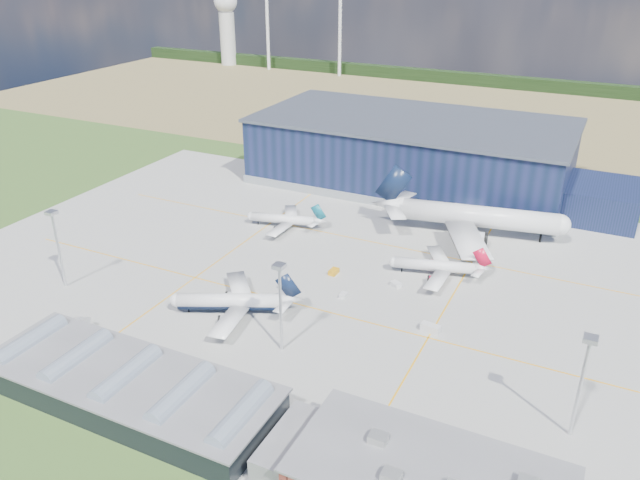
{
  "coord_description": "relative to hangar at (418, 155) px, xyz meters",
  "views": [
    {
      "loc": [
        72.18,
        -136.74,
        87.34
      ],
      "look_at": [
        -1.45,
        14.3,
        7.72
      ],
      "focal_mm": 35.0,
      "sensor_mm": 36.0,
      "label": 1
    }
  ],
  "objects": [
    {
      "name": "airliner_navy",
      "position": [
        -12.98,
        -116.3,
        -5.9
      ],
      "size": [
        46.26,
        45.89,
        11.44
      ],
      "primitive_type": null,
      "rotation": [
        0.0,
        0.0,
        3.58
      ],
      "color": "white",
      "rests_on": "ground"
    },
    {
      "name": "ground",
      "position": [
        -2.81,
        -94.8,
        -11.62
      ],
      "size": [
        600.0,
        600.0,
        0.0
      ],
      "primitive_type": "plane",
      "color": "#314D1D",
      "rests_on": "ground"
    },
    {
      "name": "farmland",
      "position": [
        -2.81,
        125.2,
        -11.62
      ],
      "size": [
        600.0,
        220.0,
        0.01
      ],
      "primitive_type": "cube",
      "color": "olive",
      "rests_on": "ground"
    },
    {
      "name": "car_b",
      "position": [
        -0.94,
        -140.04,
        -10.94
      ],
      "size": [
        4.14,
        1.6,
        1.35
      ],
      "primitive_type": "imported",
      "rotation": [
        0.0,
        0.0,
        1.61
      ],
      "color": "#99999E",
      "rests_on": "ground"
    },
    {
      "name": "apron",
      "position": [
        -2.81,
        -84.8,
        -11.59
      ],
      "size": [
        220.0,
        160.0,
        0.08
      ],
      "color": "#9C9C97",
      "rests_on": "ground"
    },
    {
      "name": "airliner_red",
      "position": [
        29.05,
        -72.8,
        -6.74
      ],
      "size": [
        36.42,
        35.96,
        9.74
      ],
      "primitive_type": null,
      "rotation": [
        0.0,
        0.0,
        3.4
      ],
      "color": "white",
      "rests_on": "ground"
    },
    {
      "name": "light_mast_east",
      "position": [
        72.19,
        -124.8,
        3.82
      ],
      "size": [
        2.6,
        2.6,
        23.0
      ],
      "color": "silver",
      "rests_on": "ground"
    },
    {
      "name": "gse_van_a",
      "position": [
        36.82,
        -101.93,
        -10.57
      ],
      "size": [
        5.05,
        2.76,
        2.09
      ],
      "primitive_type": "cube",
      "rotation": [
        0.0,
        0.0,
        1.43
      ],
      "color": "silver",
      "rests_on": "ground"
    },
    {
      "name": "airliner_regional",
      "position": [
        -27.35,
        -62.06,
        -6.99
      ],
      "size": [
        34.17,
        33.72,
        9.25
      ],
      "primitive_type": null,
      "rotation": [
        0.0,
        0.0,
        3.38
      ],
      "color": "white",
      "rests_on": "ground"
    },
    {
      "name": "car_a",
      "position": [
        6.68,
        -142.8,
        -11.05
      ],
      "size": [
        3.56,
        2.2,
        1.13
      ],
      "primitive_type": "imported",
      "rotation": [
        0.0,
        0.0,
        1.29
      ],
      "color": "#99999E",
      "rests_on": "ground"
    },
    {
      "name": "gse_tug_a",
      "position": [
        2.42,
        -85.03,
        -10.89
      ],
      "size": [
        2.28,
        3.57,
        1.45
      ],
      "primitive_type": "cube",
      "rotation": [
        0.0,
        0.0,
        -0.05
      ],
      "color": "orange",
      "rests_on": "ground"
    },
    {
      "name": "gse_cart_b",
      "position": [
        21.35,
        -84.08,
        -10.95
      ],
      "size": [
        3.69,
        3.33,
        1.33
      ],
      "primitive_type": "cube",
      "rotation": [
        0.0,
        0.0,
        1.04
      ],
      "color": "silver",
      "rests_on": "ground"
    },
    {
      "name": "hangar",
      "position": [
        0.0,
        0.0,
        0.0
      ],
      "size": [
        145.0,
        62.0,
        26.1
      ],
      "color": "#101B35",
      "rests_on": "ground"
    },
    {
      "name": "horizon_dressing",
      "position": [
        -194.11,
        199.58,
        22.58
      ],
      "size": [
        440.2,
        18.0,
        70.0
      ],
      "color": "silver",
      "rests_on": "ground"
    },
    {
      "name": "light_mast_center",
      "position": [
        7.19,
        -124.8,
        3.82
      ],
      "size": [
        2.6,
        2.6,
        23.0
      ],
      "color": "silver",
      "rests_on": "ground"
    },
    {
      "name": "light_mast_west",
      "position": [
        -62.81,
        -124.8,
        3.82
      ],
      "size": [
        2.6,
        2.6,
        23.0
      ],
      "color": "silver",
      "rests_on": "ground"
    },
    {
      "name": "airstair",
      "position": [
        -40.79,
        -140.8,
        -9.91
      ],
      "size": [
        3.05,
        5.62,
        3.41
      ],
      "primitive_type": "cube",
      "rotation": [
        0.0,
        0.0,
        0.18
      ],
      "color": "silver",
      "rests_on": "ground"
    },
    {
      "name": "treeline",
      "position": [
        -2.81,
        205.2,
        -7.62
      ],
      "size": [
        600.0,
        8.0,
        8.0
      ],
      "primitive_type": "cube",
      "color": "black",
      "rests_on": "ground"
    },
    {
      "name": "gse_tug_b",
      "position": [
        34.61,
        -139.37,
        -10.91
      ],
      "size": [
        2.23,
        3.3,
        1.41
      ],
      "primitive_type": "cube",
      "rotation": [
        0.0,
        0.0,
        -0.02
      ],
      "color": "orange",
      "rests_on": "ground"
    },
    {
      "name": "gse_cart_a",
      "position": [
        10.37,
        -95.92,
        -11.04
      ],
      "size": [
        1.91,
        2.74,
        1.15
      ],
      "primitive_type": "cube",
      "rotation": [
        0.0,
        0.0,
        0.05
      ],
      "color": "silver",
      "rests_on": "ground"
    },
    {
      "name": "glass_concourse",
      "position": [
        -9.26,
        -154.8,
        -7.93
      ],
      "size": [
        78.0,
        23.0,
        8.6
      ],
      "color": "black",
      "rests_on": "ground"
    },
    {
      "name": "airliner_widebody",
      "position": [
        33.61,
        -39.8,
        -1.04
      ],
      "size": [
        74.84,
        73.69,
        21.16
      ],
      "primitive_type": null,
      "rotation": [
        0.0,
        0.0,
        0.17
      ],
      "color": "white",
      "rests_on": "ground"
    }
  ]
}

